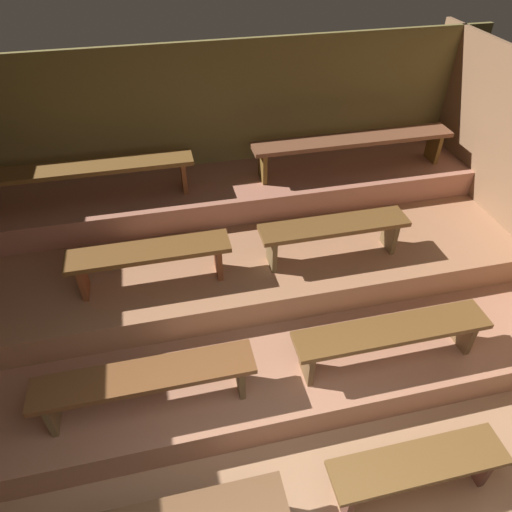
# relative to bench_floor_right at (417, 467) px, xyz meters

# --- Properties ---
(ground) EXTENTS (6.92, 5.25, 0.08)m
(ground) POSITION_rel_bench_floor_right_xyz_m (-0.86, 1.70, -0.37)
(ground) COLOR #A67A57
(wall_back) EXTENTS (6.92, 0.06, 2.40)m
(wall_back) POSITION_rel_bench_floor_right_xyz_m (-0.86, 3.96, 0.87)
(wall_back) COLOR olive
(wall_back) RESTS_ON ground
(platform_lower) EXTENTS (6.12, 3.33, 0.32)m
(platform_lower) POSITION_rel_bench_floor_right_xyz_m (-0.86, 2.26, -0.18)
(platform_lower) COLOR #AA7356
(platform_lower) RESTS_ON ground
(platform_middle) EXTENTS (6.12, 2.27, 0.32)m
(platform_middle) POSITION_rel_bench_floor_right_xyz_m (-0.86, 2.80, 0.14)
(platform_middle) COLOR #A5714F
(platform_middle) RESTS_ON platform_lower
(platform_upper) EXTENTS (6.12, 0.98, 0.32)m
(platform_upper) POSITION_rel_bench_floor_right_xyz_m (-0.86, 3.44, 0.45)
(platform_upper) COLOR #AE6F57
(platform_upper) RESTS_ON platform_middle
(bench_floor_right) EXTENTS (1.38, 0.33, 0.42)m
(bench_floor_right) POSITION_rel_bench_floor_right_xyz_m (0.00, 0.00, 0.00)
(bench_floor_right) COLOR brown
(bench_floor_right) RESTS_ON ground
(bench_lower_left) EXTENTS (1.77, 0.33, 0.42)m
(bench_lower_left) POSITION_rel_bench_floor_right_xyz_m (-1.93, 1.01, 0.33)
(bench_lower_left) COLOR brown
(bench_lower_left) RESTS_ON platform_lower
(bench_lower_right) EXTENTS (1.77, 0.33, 0.42)m
(bench_lower_right) POSITION_rel_bench_floor_right_xyz_m (0.20, 1.01, 0.33)
(bench_lower_right) COLOR brown
(bench_lower_right) RESTS_ON platform_lower
(bench_middle_left) EXTENTS (1.55, 0.33, 0.42)m
(bench_middle_left) POSITION_rel_bench_floor_right_xyz_m (-1.80, 2.19, 0.64)
(bench_middle_left) COLOR brown
(bench_middle_left) RESTS_ON platform_middle
(bench_middle_right) EXTENTS (1.55, 0.33, 0.42)m
(bench_middle_right) POSITION_rel_bench_floor_right_xyz_m (0.07, 2.19, 0.64)
(bench_middle_right) COLOR brown
(bench_middle_right) RESTS_ON platform_middle
(bench_upper_left) EXTENTS (2.46, 0.33, 0.42)m
(bench_upper_left) POSITION_rel_bench_floor_right_xyz_m (-2.44, 3.38, 0.97)
(bench_upper_left) COLOR brown
(bench_upper_left) RESTS_ON platform_upper
(bench_upper_right) EXTENTS (2.46, 0.33, 0.42)m
(bench_upper_right) POSITION_rel_bench_floor_right_xyz_m (0.72, 3.38, 0.97)
(bench_upper_right) COLOR brown
(bench_upper_right) RESTS_ON platform_upper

